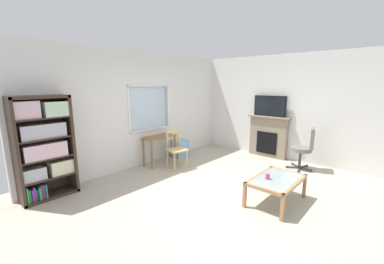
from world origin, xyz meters
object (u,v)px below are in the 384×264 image
at_px(bookshelf, 44,144).
at_px(plastic_drawer_unit, 180,148).
at_px(office_chair, 305,146).
at_px(fireplace, 268,136).
at_px(coffee_table, 276,182).
at_px(wooden_chair, 176,149).
at_px(desk_under_window, 159,141).
at_px(tv, 270,106).
at_px(sippy_cup, 268,176).

xyz_separation_m(bookshelf, plastic_drawer_unit, (3.28, -0.06, -0.73)).
xyz_separation_m(plastic_drawer_unit, office_chair, (1.22, -2.89, 0.32)).
bearing_deg(fireplace, coffee_table, -152.64).
distance_m(plastic_drawer_unit, coffee_table, 3.17).
xyz_separation_m(bookshelf, wooden_chair, (2.58, -0.62, -0.50)).
xyz_separation_m(bookshelf, desk_under_window, (2.51, -0.11, -0.38)).
xyz_separation_m(plastic_drawer_unit, fireplace, (1.65, -1.80, 0.33)).
distance_m(wooden_chair, tv, 2.80).
distance_m(coffee_table, sippy_cup, 0.19).
xyz_separation_m(plastic_drawer_unit, tv, (1.63, -1.80, 1.16)).
relative_size(desk_under_window, office_chair, 0.85).
relative_size(wooden_chair, fireplace, 0.80).
height_order(wooden_chair, office_chair, office_chair).
distance_m(wooden_chair, fireplace, 2.65).
xyz_separation_m(bookshelf, tv, (4.91, -1.85, 0.44)).
distance_m(bookshelf, desk_under_window, 2.54).
bearing_deg(plastic_drawer_unit, fireplace, -47.47).
xyz_separation_m(wooden_chair, office_chair, (1.92, -2.33, 0.09)).
height_order(tv, sippy_cup, tv).
height_order(fireplace, sippy_cup, fireplace).
bearing_deg(wooden_chair, tv, -27.90).
xyz_separation_m(office_chair, coffee_table, (-2.01, -0.17, -0.18)).
relative_size(bookshelf, coffee_table, 1.71).
xyz_separation_m(tv, office_chair, (-0.41, -1.10, -0.85)).
bearing_deg(wooden_chair, sippy_cup, -95.30).
relative_size(plastic_drawer_unit, tv, 0.54).
bearing_deg(plastic_drawer_unit, desk_under_window, -176.27).
xyz_separation_m(desk_under_window, tv, (2.40, -1.75, 0.82)).
relative_size(desk_under_window, sippy_cup, 9.47).
relative_size(tv, coffee_table, 0.83).
height_order(desk_under_window, coffee_table, desk_under_window).
relative_size(desk_under_window, wooden_chair, 0.95).
height_order(coffee_table, sippy_cup, sippy_cup).
bearing_deg(office_chair, fireplace, 68.47).
bearing_deg(coffee_table, plastic_drawer_unit, 75.40).
bearing_deg(desk_under_window, coffee_table, -90.60).
bearing_deg(sippy_cup, office_chair, 1.68).
xyz_separation_m(coffee_table, sippy_cup, (-0.12, 0.11, 0.10)).
height_order(wooden_chair, plastic_drawer_unit, wooden_chair).
bearing_deg(coffee_table, desk_under_window, 89.40).
bearing_deg(tv, coffee_table, -152.46).
bearing_deg(desk_under_window, plastic_drawer_unit, 3.73).
height_order(fireplace, tv, tv).
xyz_separation_m(desk_under_window, wooden_chair, (0.07, -0.51, -0.12)).
bearing_deg(desk_under_window, bookshelf, 177.57).
distance_m(desk_under_window, plastic_drawer_unit, 0.84).
height_order(bookshelf, coffee_table, bookshelf).
relative_size(plastic_drawer_unit, coffee_table, 0.45).
height_order(fireplace, office_chair, fireplace).
xyz_separation_m(desk_under_window, coffee_table, (-0.03, -3.01, -0.21)).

